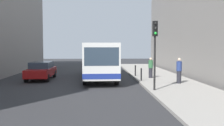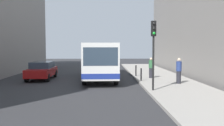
{
  "view_description": "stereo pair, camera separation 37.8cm",
  "coord_description": "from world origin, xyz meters",
  "px_view_note": "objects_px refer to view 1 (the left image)",
  "views": [
    {
      "loc": [
        0.28,
        -17.61,
        2.74
      ],
      "look_at": [
        1.26,
        2.23,
        1.45
      ],
      "focal_mm": 40.53,
      "sensor_mm": 36.0,
      "label": 1
    },
    {
      "loc": [
        0.66,
        -17.62,
        2.74
      ],
      "look_at": [
        1.26,
        2.23,
        1.45
      ],
      "focal_mm": 40.53,
      "sensor_mm": 36.0,
      "label": 2
    }
  ],
  "objects_px": {
    "car_beside_bus": "(41,70)",
    "pedestrian_near_signal": "(179,71)",
    "traffic_light": "(155,42)",
    "bollard_near": "(141,74)",
    "bollard_mid": "(135,71)",
    "pedestrian_mid_sidewalk": "(151,68)",
    "bus": "(99,58)"
  },
  "relations": [
    {
      "from": "pedestrian_near_signal",
      "to": "pedestrian_mid_sidewalk",
      "type": "distance_m",
      "value": 3.51
    },
    {
      "from": "bollard_near",
      "to": "pedestrian_mid_sidewalk",
      "type": "height_order",
      "value": "pedestrian_mid_sidewalk"
    },
    {
      "from": "bus",
      "to": "car_beside_bus",
      "type": "height_order",
      "value": "bus"
    },
    {
      "from": "bus",
      "to": "pedestrian_near_signal",
      "type": "bearing_deg",
      "value": 139.8
    },
    {
      "from": "traffic_light",
      "to": "car_beside_bus",
      "type": "bearing_deg",
      "value": 141.89
    },
    {
      "from": "bollard_near",
      "to": "pedestrian_mid_sidewalk",
      "type": "xyz_separation_m",
      "value": [
        1.07,
        1.72,
        0.37
      ]
    },
    {
      "from": "bollard_mid",
      "to": "traffic_light",
      "type": "bearing_deg",
      "value": -89.22
    },
    {
      "from": "bollard_near",
      "to": "bollard_mid",
      "type": "height_order",
      "value": "same"
    },
    {
      "from": "bollard_mid",
      "to": "pedestrian_near_signal",
      "type": "xyz_separation_m",
      "value": [
        2.43,
        -4.71,
        0.43
      ]
    },
    {
      "from": "traffic_light",
      "to": "bollard_near",
      "type": "bearing_deg",
      "value": 91.37
    },
    {
      "from": "car_beside_bus",
      "to": "pedestrian_near_signal",
      "type": "height_order",
      "value": "pedestrian_near_signal"
    },
    {
      "from": "car_beside_bus",
      "to": "pedestrian_mid_sidewalk",
      "type": "bearing_deg",
      "value": 176.87
    },
    {
      "from": "bus",
      "to": "traffic_light",
      "type": "relative_size",
      "value": 2.71
    },
    {
      "from": "bollard_near",
      "to": "pedestrian_mid_sidewalk",
      "type": "relative_size",
      "value": 0.56
    },
    {
      "from": "bus",
      "to": "bollard_mid",
      "type": "xyz_separation_m",
      "value": [
        3.24,
        0.26,
        -1.1
      ]
    },
    {
      "from": "bollard_near",
      "to": "bollard_mid",
      "type": "relative_size",
      "value": 1.0
    },
    {
      "from": "traffic_light",
      "to": "bollard_mid",
      "type": "xyz_separation_m",
      "value": [
        -0.1,
        7.39,
        -2.38
      ]
    },
    {
      "from": "car_beside_bus",
      "to": "pedestrian_near_signal",
      "type": "xyz_separation_m",
      "value": [
        10.45,
        -3.7,
        0.27
      ]
    },
    {
      "from": "car_beside_bus",
      "to": "bollard_near",
      "type": "xyz_separation_m",
      "value": [
        8.02,
        -2.18,
        -0.16
      ]
    },
    {
      "from": "traffic_light",
      "to": "bus",
      "type": "bearing_deg",
      "value": 115.09
    },
    {
      "from": "bollard_mid",
      "to": "pedestrian_mid_sidewalk",
      "type": "height_order",
      "value": "pedestrian_mid_sidewalk"
    },
    {
      "from": "bus",
      "to": "pedestrian_mid_sidewalk",
      "type": "distance_m",
      "value": 4.54
    },
    {
      "from": "bus",
      "to": "bollard_mid",
      "type": "bearing_deg",
      "value": -177.53
    },
    {
      "from": "traffic_light",
      "to": "bollard_near",
      "type": "distance_m",
      "value": 4.82
    },
    {
      "from": "pedestrian_near_signal",
      "to": "bollard_near",
      "type": "bearing_deg",
      "value": 104.99
    },
    {
      "from": "traffic_light",
      "to": "bollard_mid",
      "type": "distance_m",
      "value": 7.76
    },
    {
      "from": "traffic_light",
      "to": "pedestrian_mid_sidewalk",
      "type": "distance_m",
      "value": 6.32
    },
    {
      "from": "bus",
      "to": "pedestrian_near_signal",
      "type": "relative_size",
      "value": 6.18
    },
    {
      "from": "traffic_light",
      "to": "pedestrian_near_signal",
      "type": "distance_m",
      "value": 4.05
    },
    {
      "from": "pedestrian_mid_sidewalk",
      "to": "bus",
      "type": "bearing_deg",
      "value": 172.42
    },
    {
      "from": "traffic_light",
      "to": "pedestrian_near_signal",
      "type": "relative_size",
      "value": 2.28
    },
    {
      "from": "bollard_near",
      "to": "pedestrian_mid_sidewalk",
      "type": "distance_m",
      "value": 2.06
    }
  ]
}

